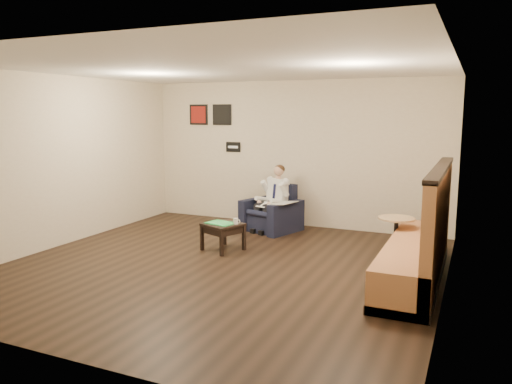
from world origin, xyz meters
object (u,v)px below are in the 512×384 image
at_px(armchair, 271,208).
at_px(smartphone, 232,222).
at_px(cafe_table, 396,239).
at_px(seated_man, 267,201).
at_px(side_table, 223,237).
at_px(banquette, 416,225).
at_px(green_folder, 221,223).
at_px(coffee_mug, 236,221).

distance_m(armchair, smartphone, 1.45).
xyz_separation_m(smartphone, cafe_table, (2.52, 0.39, -0.11)).
distance_m(seated_man, cafe_table, 2.65).
distance_m(side_table, banquette, 3.03).
bearing_deg(side_table, smartphone, 51.52).
relative_size(banquette, cafe_table, 4.39).
distance_m(side_table, cafe_table, 2.68).
bearing_deg(armchair, side_table, -78.56).
bearing_deg(green_folder, smartphone, 44.91).
bearing_deg(coffee_mug, banquette, -5.93).
bearing_deg(green_folder, cafe_table, 11.13).
xyz_separation_m(side_table, coffee_mug, (0.21, 0.05, 0.27)).
bearing_deg(smartphone, seated_man, 118.72).
height_order(side_table, coffee_mug, coffee_mug).
distance_m(smartphone, cafe_table, 2.55).
bearing_deg(seated_man, cafe_table, -2.59).
relative_size(side_table, green_folder, 1.22).
bearing_deg(side_table, green_folder, -167.44).
height_order(coffee_mug, smartphone, coffee_mug).
bearing_deg(smartphone, armchair, 117.50).
bearing_deg(coffee_mug, armchair, 90.48).
bearing_deg(coffee_mug, cafe_table, 10.99).
distance_m(seated_man, side_table, 1.52).
height_order(coffee_mug, cafe_table, cafe_table).
distance_m(armchair, cafe_table, 2.65).
relative_size(armchair, side_table, 1.65).
relative_size(coffee_mug, cafe_table, 0.14).
bearing_deg(green_folder, armchair, 81.79).
relative_size(armchair, seated_man, 0.75).
relative_size(seated_man, green_folder, 2.67).
height_order(side_table, smartphone, smartphone).
xyz_separation_m(seated_man, cafe_table, (2.47, -0.95, -0.25)).
relative_size(coffee_mug, smartphone, 0.68).
bearing_deg(seated_man, banquette, -12.75).
relative_size(coffee_mug, banquette, 0.03).
relative_size(green_folder, coffee_mug, 4.74).
relative_size(side_table, cafe_table, 0.81).
bearing_deg(seated_man, armchair, 90.00).
distance_m(coffee_mug, cafe_table, 2.47).
bearing_deg(green_folder, banquette, -4.45).
bearing_deg(seated_man, green_folder, -78.98).
xyz_separation_m(seated_man, side_table, (-0.16, -1.46, -0.37)).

